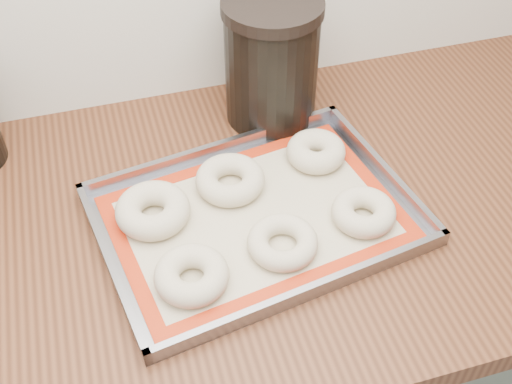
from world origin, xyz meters
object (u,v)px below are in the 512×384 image
object	(u,v)px
bagel_front_mid	(283,242)
baking_tray	(256,217)
bagel_back_mid	(230,180)
bagel_back_left	(153,210)
bagel_front_left	(192,275)
canister_right	(271,61)
bagel_front_right	(364,212)
bagel_back_right	(316,151)

from	to	relation	value
bagel_front_mid	baking_tray	bearing A→B (deg)	105.39
bagel_front_mid	bagel_back_mid	world-z (taller)	bagel_back_mid
baking_tray	bagel_back_left	xyz separation A→B (m)	(-0.15, 0.04, 0.02)
bagel_back_mid	bagel_back_left	bearing A→B (deg)	-165.61
bagel_front_left	canister_right	size ratio (longest dim) A/B	0.46
canister_right	bagel_front_mid	bearing A→B (deg)	-104.22
bagel_front_left	bagel_front_right	world-z (taller)	bagel_front_left
baking_tray	bagel_back_right	distance (m)	0.16
bagel_back_left	canister_right	world-z (taller)	canister_right
bagel_front_mid	bagel_back_right	size ratio (longest dim) A/B	1.05
baking_tray	bagel_front_left	bearing A→B (deg)	-142.04
bagel_front_left	canister_right	distance (m)	0.41
bagel_front_left	canister_right	xyz separation A→B (m)	(0.22, 0.33, 0.09)
canister_right	baking_tray	bearing A→B (deg)	-112.13
baking_tray	bagel_back_mid	world-z (taller)	bagel_back_mid
bagel_back_right	bagel_front_left	bearing A→B (deg)	-142.71
bagel_back_left	canister_right	xyz separation A→B (m)	(0.25, 0.20, 0.09)
bagel_front_left	bagel_back_mid	bearing A→B (deg)	59.54
baking_tray	canister_right	distance (m)	0.28
bagel_front_right	bagel_back_right	distance (m)	0.15
bagel_front_mid	bagel_back_left	world-z (taller)	bagel_back_left
bagel_front_mid	bagel_back_left	size ratio (longest dim) A/B	0.91
bagel_front_mid	bagel_back_mid	size ratio (longest dim) A/B	0.94
bagel_front_left	bagel_back_right	bearing A→B (deg)	37.29
bagel_back_left	bagel_back_right	size ratio (longest dim) A/B	1.16
bagel_back_right	bagel_back_left	bearing A→B (deg)	-168.58
bagel_back_mid	bagel_back_right	bearing A→B (deg)	8.88
bagel_front_mid	canister_right	distance (m)	0.33
bagel_front_right	canister_right	xyz separation A→B (m)	(-0.05, 0.29, 0.09)
bagel_back_right	canister_right	bearing A→B (deg)	103.09
bagel_back_left	bagel_back_right	xyz separation A→B (m)	(0.28, 0.06, -0.00)
baking_tray	bagel_back_right	size ratio (longest dim) A/B	5.26
bagel_back_mid	canister_right	xyz separation A→B (m)	(0.12, 0.17, 0.09)
canister_right	bagel_back_mid	bearing A→B (deg)	-125.39
bagel_front_left	bagel_front_mid	size ratio (longest dim) A/B	1.01
bagel_front_right	bagel_back_mid	distance (m)	0.21
bagel_back_left	bagel_front_mid	bearing A→B (deg)	-33.52
bagel_front_left	bagel_back_mid	size ratio (longest dim) A/B	0.95
bagel_front_left	bagel_front_right	size ratio (longest dim) A/B	1.07
baking_tray	bagel_front_left	distance (m)	0.15
bagel_back_right	canister_right	world-z (taller)	canister_right
bagel_front_right	baking_tray	bearing A→B (deg)	162.26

